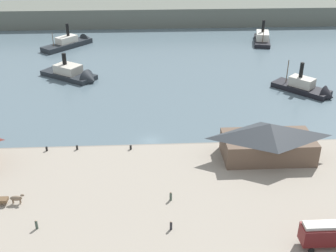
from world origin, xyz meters
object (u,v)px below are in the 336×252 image
object	(u,v)px
mooring_post_center_east	(131,147)
ferry_departing_north	(75,75)
pedestrian_standing_center	(171,196)
pedestrian_at_waters_edge	(171,226)
mooring_post_west	(77,148)
ferry_mid_harbor	(72,42)
horse_cart	(5,199)
ferry_moored_east	(262,38)
street_tram	(331,233)
ferry_shed_central_terminal	(268,140)
ferry_outer_harbor	(309,89)
mooring_post_center_west	(47,149)
pedestrian_near_west_shed	(36,225)

from	to	relation	value
mooring_post_center_east	ferry_departing_north	distance (m)	48.13
pedestrian_standing_center	ferry_departing_north	distance (m)	66.91
pedestrian_at_waters_edge	mooring_post_west	world-z (taller)	pedestrian_at_waters_edge
mooring_post_center_east	mooring_post_west	size ratio (longest dim) A/B	1.00
mooring_post_west	pedestrian_standing_center	bearing A→B (deg)	-44.64
mooring_post_center_east	mooring_post_west	world-z (taller)	same
ferry_mid_harbor	ferry_departing_north	bearing A→B (deg)	-80.39
horse_cart	ferry_moored_east	distance (m)	120.16
street_tram	pedestrian_at_waters_edge	size ratio (longest dim) A/B	5.48
pedestrian_standing_center	ferry_shed_central_terminal	bearing A→B (deg)	33.20
horse_cart	ferry_outer_harbor	size ratio (longest dim) A/B	0.37
pedestrian_standing_center	ferry_mid_harbor	xyz separation A→B (m)	(-30.81, 97.02, -0.60)
mooring_post_center_west	ferry_departing_north	world-z (taller)	ferry_departing_north
pedestrian_near_west_shed	ferry_mid_harbor	bearing A→B (deg)	95.48
pedestrian_standing_center	mooring_post_center_east	world-z (taller)	pedestrian_standing_center
ferry_departing_north	mooring_post_center_east	bearing A→B (deg)	-68.39
pedestrian_near_west_shed	mooring_post_center_east	world-z (taller)	pedestrian_near_west_shed
horse_cart	mooring_post_center_east	world-z (taller)	horse_cart
mooring_post_center_east	ferry_outer_harbor	bearing A→B (deg)	32.23
horse_cart	ferry_moored_east	world-z (taller)	ferry_moored_east
ferry_shed_central_terminal	pedestrian_standing_center	distance (m)	23.83
ferry_shed_central_terminal	mooring_post_center_west	size ratio (longest dim) A/B	19.78
pedestrian_standing_center	ferry_moored_east	bearing A→B (deg)	67.59
mooring_post_center_west	ferry_departing_north	distance (m)	44.43
ferry_shed_central_terminal	mooring_post_west	size ratio (longest dim) A/B	19.78
pedestrian_standing_center	ferry_outer_harbor	size ratio (longest dim) A/B	0.10
pedestrian_at_waters_edge	ferry_outer_harbor	world-z (taller)	ferry_outer_harbor
ferry_shed_central_terminal	mooring_post_center_east	xyz separation A→B (m)	(-26.95, 4.41, -3.30)
mooring_post_center_west	ferry_mid_harbor	xyz separation A→B (m)	(-6.61, 79.34, -0.29)
street_tram	pedestrian_at_waters_edge	distance (m)	23.20
mooring_post_center_east	ferry_mid_harbor	bearing A→B (deg)	106.53
mooring_post_center_east	ferry_moored_east	distance (m)	94.92
pedestrian_standing_center	ferry_mid_harbor	world-z (taller)	ferry_mid_harbor
pedestrian_at_waters_edge	ferry_outer_harbor	xyz separation A→B (m)	(41.04, 54.82, -0.66)
mooring_post_center_west	mooring_post_west	size ratio (longest dim) A/B	1.00
street_tram	mooring_post_center_east	world-z (taller)	street_tram
mooring_post_center_east	ferry_mid_harbor	distance (m)	83.09
mooring_post_center_east	ferry_moored_east	xyz separation A→B (m)	(48.07, 81.84, -0.17)
ferry_outer_harbor	mooring_post_center_west	bearing A→B (deg)	-155.30
pedestrian_near_west_shed	mooring_post_center_west	bearing A→B (deg)	97.86
pedestrian_standing_center	pedestrian_near_west_shed	world-z (taller)	pedestrian_standing_center
mooring_post_center_east	ferry_outer_harbor	distance (m)	56.53
pedestrian_near_west_shed	street_tram	bearing A→B (deg)	-7.99
mooring_post_west	ferry_departing_north	xyz separation A→B (m)	(-6.79, 44.22, -0.38)
ferry_outer_harbor	ferry_departing_north	bearing A→B (deg)	167.44
ferry_mid_harbor	ferry_departing_north	distance (m)	35.41
street_tram	ferry_shed_central_terminal	bearing A→B (deg)	95.60
mooring_post_center_west	pedestrian_standing_center	bearing A→B (deg)	-36.15
ferry_moored_east	pedestrian_near_west_shed	bearing A→B (deg)	-120.43
street_tram	horse_cart	world-z (taller)	street_tram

